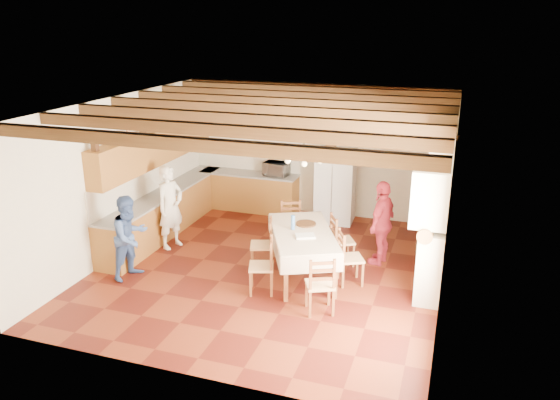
# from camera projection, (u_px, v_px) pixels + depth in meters

# --- Properties ---
(floor) EXTENTS (6.00, 6.50, 0.02)m
(floor) POSITION_uv_depth(u_px,v_px,m) (270.00, 270.00, 9.96)
(floor) COLOR #49140D
(floor) RESTS_ON ground
(ceiling) EXTENTS (6.00, 6.50, 0.02)m
(ceiling) POSITION_uv_depth(u_px,v_px,m) (268.00, 104.00, 8.99)
(ceiling) COLOR white
(ceiling) RESTS_ON ground
(wall_back) EXTENTS (6.00, 0.02, 3.00)m
(wall_back) POSITION_uv_depth(u_px,v_px,m) (317.00, 150.00, 12.40)
(wall_back) COLOR #F0E8C8
(wall_back) RESTS_ON ground
(wall_front) EXTENTS (6.00, 0.02, 3.00)m
(wall_front) POSITION_uv_depth(u_px,v_px,m) (178.00, 269.00, 6.54)
(wall_front) COLOR #F0E8C8
(wall_front) RESTS_ON ground
(wall_left) EXTENTS (0.02, 6.50, 3.00)m
(wall_left) POSITION_uv_depth(u_px,v_px,m) (120.00, 176.00, 10.38)
(wall_left) COLOR #F0E8C8
(wall_left) RESTS_ON ground
(wall_right) EXTENTS (0.02, 6.50, 3.00)m
(wall_right) POSITION_uv_depth(u_px,v_px,m) (449.00, 209.00, 8.57)
(wall_right) COLOR #F0E8C8
(wall_right) RESTS_ON ground
(ceiling_beams) EXTENTS (6.00, 6.30, 0.16)m
(ceiling_beams) POSITION_uv_depth(u_px,v_px,m) (269.00, 110.00, 9.02)
(ceiling_beams) COLOR #3C2413
(ceiling_beams) RESTS_ON ground
(lower_cabinets_left) EXTENTS (0.60, 4.30, 0.86)m
(lower_cabinets_left) POSITION_uv_depth(u_px,v_px,m) (166.00, 213.00, 11.57)
(lower_cabinets_left) COLOR olive
(lower_cabinets_left) RESTS_ON ground
(lower_cabinets_back) EXTENTS (2.30, 0.60, 0.86)m
(lower_cabinets_back) POSITION_uv_depth(u_px,v_px,m) (250.00, 192.00, 12.93)
(lower_cabinets_back) COLOR olive
(lower_cabinets_back) RESTS_ON ground
(countertop_left) EXTENTS (0.62, 4.30, 0.04)m
(countertop_left) POSITION_uv_depth(u_px,v_px,m) (165.00, 192.00, 11.43)
(countertop_left) COLOR gray
(countertop_left) RESTS_ON lower_cabinets_left
(countertop_back) EXTENTS (2.34, 0.62, 0.04)m
(countertop_back) POSITION_uv_depth(u_px,v_px,m) (249.00, 174.00, 12.79)
(countertop_back) COLOR gray
(countertop_back) RESTS_ON lower_cabinets_back
(backsplash_left) EXTENTS (0.03, 4.30, 0.60)m
(backsplash_left) POSITION_uv_depth(u_px,v_px,m) (152.00, 177.00, 11.41)
(backsplash_left) COLOR #EFE3CD
(backsplash_left) RESTS_ON ground
(backsplash_back) EXTENTS (2.30, 0.03, 0.60)m
(backsplash_back) POSITION_uv_depth(u_px,v_px,m) (253.00, 158.00, 12.94)
(backsplash_back) COLOR #EFE3CD
(backsplash_back) RESTS_ON ground
(upper_cabinets) EXTENTS (0.35, 4.20, 0.70)m
(upper_cabinets) POSITION_uv_depth(u_px,v_px,m) (156.00, 147.00, 11.15)
(upper_cabinets) COLOR olive
(upper_cabinets) RESTS_ON ground
(fireplace) EXTENTS (0.56, 1.60, 2.80)m
(fireplace) POSITION_uv_depth(u_px,v_px,m) (431.00, 209.00, 8.87)
(fireplace) COLOR beige
(fireplace) RESTS_ON ground
(wall_picture) EXTENTS (0.34, 0.03, 0.42)m
(wall_picture) POSITION_uv_depth(u_px,v_px,m) (386.00, 140.00, 11.80)
(wall_picture) COLOR black
(wall_picture) RESTS_ON ground
(refrigerator) EXTENTS (0.86, 0.72, 1.66)m
(refrigerator) POSITION_uv_depth(u_px,v_px,m) (335.00, 186.00, 12.06)
(refrigerator) COLOR white
(refrigerator) RESTS_ON floor
(hutch) EXTENTS (0.61, 1.23, 2.16)m
(hutch) POSITION_uv_depth(u_px,v_px,m) (437.00, 194.00, 10.66)
(hutch) COLOR #371A12
(hutch) RESTS_ON floor
(dining_table) EXTENTS (1.72, 2.19, 0.85)m
(dining_table) POSITION_uv_depth(u_px,v_px,m) (303.00, 236.00, 9.46)
(dining_table) COLOR silver
(dining_table) RESTS_ON floor
(chandelier) EXTENTS (0.47, 0.47, 0.03)m
(chandelier) POSITION_uv_depth(u_px,v_px,m) (304.00, 153.00, 8.98)
(chandelier) COLOR black
(chandelier) RESTS_ON ground
(chair_left_near) EXTENTS (0.51, 0.52, 0.96)m
(chair_left_near) POSITION_uv_depth(u_px,v_px,m) (261.00, 265.00, 9.00)
(chair_left_near) COLOR brown
(chair_left_near) RESTS_ON floor
(chair_left_far) EXTENTS (0.51, 0.52, 0.96)m
(chair_left_far) POSITION_uv_depth(u_px,v_px,m) (262.00, 244.00, 9.83)
(chair_left_far) COLOR brown
(chair_left_far) RESTS_ON floor
(chair_right_near) EXTENTS (0.54, 0.55, 0.96)m
(chair_right_near) POSITION_uv_depth(u_px,v_px,m) (351.00, 257.00, 9.31)
(chair_right_near) COLOR brown
(chair_right_near) RESTS_ON floor
(chair_right_far) EXTENTS (0.55, 0.56, 0.96)m
(chair_right_far) POSITION_uv_depth(u_px,v_px,m) (342.00, 240.00, 10.04)
(chair_right_far) COLOR brown
(chair_right_far) RESTS_ON floor
(chair_end_near) EXTENTS (0.55, 0.54, 0.96)m
(chair_end_near) POSITION_uv_depth(u_px,v_px,m) (320.00, 283.00, 8.39)
(chair_end_near) COLOR brown
(chair_end_near) RESTS_ON floor
(chair_end_far) EXTENTS (0.55, 0.54, 0.96)m
(chair_end_far) POSITION_uv_depth(u_px,v_px,m) (292.00, 226.00, 10.68)
(chair_end_far) COLOR brown
(chair_end_far) RESTS_ON floor
(person_man) EXTENTS (0.57, 0.70, 1.67)m
(person_man) POSITION_uv_depth(u_px,v_px,m) (170.00, 207.00, 10.68)
(person_man) COLOR white
(person_man) RESTS_ON floor
(person_woman_blue) EXTENTS (0.74, 0.85, 1.50)m
(person_woman_blue) POSITION_uv_depth(u_px,v_px,m) (130.00, 237.00, 9.45)
(person_woman_blue) COLOR #3D5A98
(person_woman_blue) RESTS_ON floor
(person_woman_red) EXTENTS (0.61, 1.00, 1.59)m
(person_woman_red) POSITION_uv_depth(u_px,v_px,m) (382.00, 223.00, 9.98)
(person_woman_red) COLOR #C22D3F
(person_woman_red) RESTS_ON floor
(microwave) EXTENTS (0.60, 0.43, 0.31)m
(microwave) POSITION_uv_depth(u_px,v_px,m) (276.00, 169.00, 12.53)
(microwave) COLOR silver
(microwave) RESTS_ON countertop_back
(fridge_vase) EXTENTS (0.32, 0.32, 0.29)m
(fridge_vase) POSITION_uv_depth(u_px,v_px,m) (331.00, 142.00, 11.78)
(fridge_vase) COLOR #371A12
(fridge_vase) RESTS_ON refrigerator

